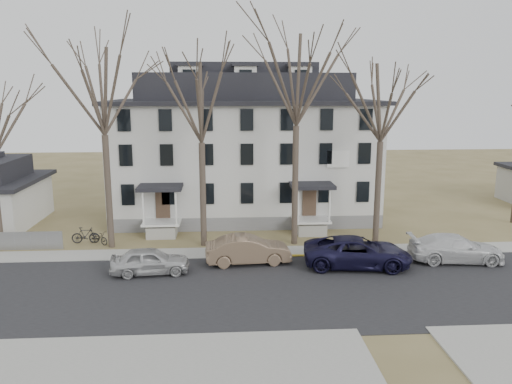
{
  "coord_description": "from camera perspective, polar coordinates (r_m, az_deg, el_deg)",
  "views": [
    {
      "loc": [
        -3.52,
        -21.85,
        10.15
      ],
      "look_at": [
        -1.61,
        9.0,
        3.7
      ],
      "focal_mm": 35.0,
      "sensor_mm": 36.0,
      "label": 1
    }
  ],
  "objects": [
    {
      "name": "yellow_curb",
      "position": [
        31.84,
        12.27,
        -7.09
      ],
      "size": [
        14.0,
        0.25,
        0.06
      ],
      "primitive_type": "cube",
      "color": "gold",
      "rests_on": "ground"
    },
    {
      "name": "tree_far_left",
      "position": [
        32.52,
        -17.21,
        11.61
      ],
      "size": [
        8.4,
        8.4,
        13.72
      ],
      "color": "#473B31",
      "rests_on": "ground"
    },
    {
      "name": "boarding_house",
      "position": [
        40.12,
        -1.36,
        4.95
      ],
      "size": [
        20.8,
        12.36,
        12.05
      ],
      "color": "slate",
      "rests_on": "ground"
    },
    {
      "name": "car_navy",
      "position": [
        29.52,
        11.51,
        -6.81
      ],
      "size": [
        6.45,
        3.54,
        1.71
      ],
      "primitive_type": "imported",
      "rotation": [
        0.0,
        0.0,
        1.45
      ],
      "color": "black",
      "rests_on": "ground"
    },
    {
      "name": "bicycle_right",
      "position": [
        35.08,
        -18.89,
        -4.75
      ],
      "size": [
        1.84,
        0.57,
        1.1
      ],
      "primitive_type": "imported",
      "rotation": [
        0.0,
        0.0,
        1.6
      ],
      "color": "black",
      "rests_on": "ground"
    },
    {
      "name": "tree_mid_right",
      "position": [
        33.2,
        14.26,
        10.48
      ],
      "size": [
        7.8,
        7.8,
        12.74
      ],
      "color": "#473B31",
      "rests_on": "ground"
    },
    {
      "name": "near_sidewalk_left",
      "position": [
        20.17,
        -16.8,
        -18.97
      ],
      "size": [
        20.0,
        5.0,
        0.08
      ],
      "primitive_type": "cube",
      "color": "#A09F97",
      "rests_on": "ground"
    },
    {
      "name": "car_white",
      "position": [
        32.05,
        21.86,
        -6.05
      ],
      "size": [
        5.69,
        2.73,
        1.6
      ],
      "primitive_type": "imported",
      "rotation": [
        0.0,
        0.0,
        1.48
      ],
      "color": "silver",
      "rests_on": "ground"
    },
    {
      "name": "main_road",
      "position": [
        26.15,
        4.55,
        -11.09
      ],
      "size": [
        120.0,
        10.0,
        0.04
      ],
      "primitive_type": "cube",
      "color": "#27272A",
      "rests_on": "ground"
    },
    {
      "name": "far_sidewalk",
      "position": [
        31.72,
        3.03,
        -6.89
      ],
      "size": [
        120.0,
        2.0,
        0.08
      ],
      "primitive_type": "cube",
      "color": "#A09F97",
      "rests_on": "ground"
    },
    {
      "name": "tree_center",
      "position": [
        31.98,
        4.71,
        13.42
      ],
      "size": [
        9.0,
        9.0,
        14.7
      ],
      "color": "#473B31",
      "rests_on": "ground"
    },
    {
      "name": "car_tan",
      "position": [
        29.46,
        -0.92,
        -6.68
      ],
      "size": [
        5.09,
        2.14,
        1.64
      ],
      "primitive_type": "imported",
      "rotation": [
        0.0,
        0.0,
        1.65
      ],
      "color": "#775F49",
      "rests_on": "ground"
    },
    {
      "name": "ground",
      "position": [
        24.34,
        5.23,
        -12.91
      ],
      "size": [
        120.0,
        120.0,
        0.0
      ],
      "primitive_type": "plane",
      "color": "olive",
      "rests_on": "ground"
    },
    {
      "name": "car_silver",
      "position": [
        28.5,
        -12.0,
        -7.77
      ],
      "size": [
        4.46,
        2.11,
        1.47
      ],
      "primitive_type": "imported",
      "rotation": [
        0.0,
        0.0,
        1.66
      ],
      "color": "silver",
      "rests_on": "ground"
    },
    {
      "name": "bicycle_left",
      "position": [
        34.64,
        -17.59,
        -5.07
      ],
      "size": [
        1.71,
        1.4,
        0.87
      ],
      "primitive_type": "imported",
      "rotation": [
        0.0,
        0.0,
        0.99
      ],
      "color": "black",
      "rests_on": "ground"
    },
    {
      "name": "tree_mid_left",
      "position": [
        31.69,
        -6.34,
        10.72
      ],
      "size": [
        7.8,
        7.8,
        12.74
      ],
      "color": "#473B31",
      "rests_on": "ground"
    }
  ]
}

